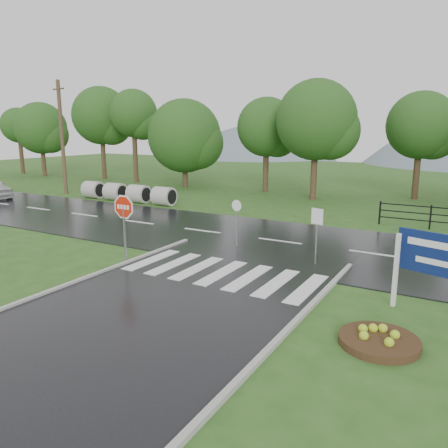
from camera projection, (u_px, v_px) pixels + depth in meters
The scene contains 12 objects.
ground at pixel (117, 333), 10.50m from camera, with size 120.00×120.00×0.00m, color #29521B.
main_road at pixel (280, 242), 18.96m from camera, with size 90.00×8.00×0.04m, color black.
crosswalk at pixel (222, 273), 14.72m from camera, with size 6.50×2.80×0.02m.
hills at pixel (438, 265), 67.08m from camera, with size 102.00×48.00×48.00m.
treeline at pixel (372, 200), 30.32m from camera, with size 83.20×5.20×10.00m.
culvert_pipes at pixel (127, 193), 29.58m from camera, with size 7.60×1.20×1.20m.
stop_sign at pixel (124, 213), 15.64m from camera, with size 1.19×0.06×2.67m.
estate_billboard at pixel (444, 260), 11.22m from camera, with size 2.40×0.80×2.17m.
flower_bed at pixel (379, 340), 9.87m from camera, with size 1.80×1.80×0.36m.
reg_sign_small at pixel (317, 225), 15.40m from camera, with size 0.46×0.12×2.08m.
reg_sign_round at pixel (237, 217), 17.89m from camera, with size 0.46×0.09×1.99m.
utility_pole_west at pixel (62, 137), 32.47m from camera, with size 1.48×0.34×8.34m.
Camera 1 is at (7.09, -7.12, 4.78)m, focal length 35.00 mm.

